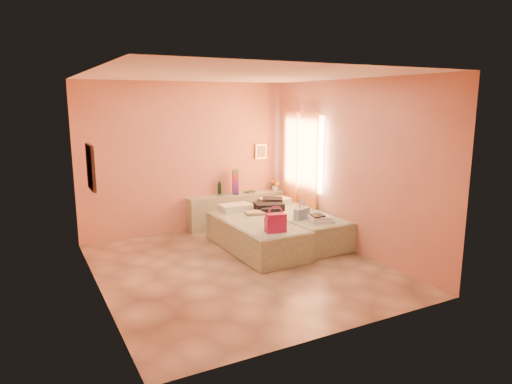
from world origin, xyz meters
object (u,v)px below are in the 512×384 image
Objects in this scene: magenta_handbag at (275,223)px; green_book at (250,192)px; bed_right at (298,227)px; blue_handbag at (302,213)px; flower_vase at (275,184)px; water_bottle at (220,189)px; bed_left at (256,235)px; headboard_ledge at (238,210)px; towel_stack at (322,219)px.

green_book is at bearing 83.67° from magenta_handbag.
blue_handbag reaches higher than bed_right.
bed_right is 1.30m from magenta_handbag.
water_bottle is at bearing 176.05° from flower_vase.
magenta_handbag is (-0.04, -0.70, 0.39)m from bed_left.
bed_right is (0.52, -1.36, -0.08)m from headboard_ledge.
bed_right is 10.42× the size of green_book.
headboard_ledge is 10.68× the size of green_book.
bed_left is at bearing -129.73° from flower_vase.
flower_vase reaches higher than towel_stack.
flower_vase is 2.50m from magenta_handbag.
towel_stack is (0.18, -0.32, -0.04)m from blue_handbag.
green_book is 2.06m from towel_stack.
blue_handbag is (0.37, -1.71, 0.27)m from headboard_ledge.
flower_vase is at bearing -19.23° from green_book.
magenta_handbag is (-0.94, -0.81, 0.39)m from bed_right.
green_book is at bearing 177.65° from flower_vase.
towel_stack is at bearing -99.17° from green_book.
blue_handbag is (0.10, -1.72, -0.07)m from green_book.
headboard_ledge is 7.04× the size of blue_handbag.
water_bottle is at bearing 94.50° from blue_handbag.
magenta_handbag is 0.97m from towel_stack.
bed_left is 6.87× the size of blue_handbag.
flower_vase reaches higher than bed_left.
green_book is (0.63, -0.06, -0.11)m from water_bottle.
headboard_ledge is 1.46m from bed_right.
bed_right is at bearing -68.93° from headboard_ledge.
headboard_ledge is 0.43m from green_book.
towel_stack is (0.91, -2.10, -0.23)m from water_bottle.
bed_right is at bearing -96.19° from green_book.
blue_handbag is (-0.16, -0.35, 0.34)m from bed_right.
blue_handbag is at bearing 118.31° from towel_stack.
flower_vase is at bearing 56.73° from blue_handbag.
bed_left is 1.67m from green_book.
green_book is at bearing -5.39° from water_bottle.
headboard_ledge is 0.95m from flower_vase.
bed_left is 1.00× the size of bed_right.
bed_left is at bearing -173.73° from bed_right.
magenta_handbag is at bearing -171.84° from towel_stack.
towel_stack is (0.96, 0.14, -0.09)m from magenta_handbag.
water_bottle is 0.97× the size of flower_vase.
magenta_handbag is 0.91m from blue_handbag.
green_book is at bearing 0.90° from headboard_ledge.
towel_stack is (0.92, -0.56, 0.30)m from bed_left.
bed_right is 5.71× the size of towel_stack.
magenta_handbag reaches higher than green_book.
headboard_ledge is 6.65× the size of magenta_handbag.
flower_vase is 2.05m from towel_stack.
bed_left is 0.85m from blue_handbag.
bed_left is 0.81m from magenta_handbag.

